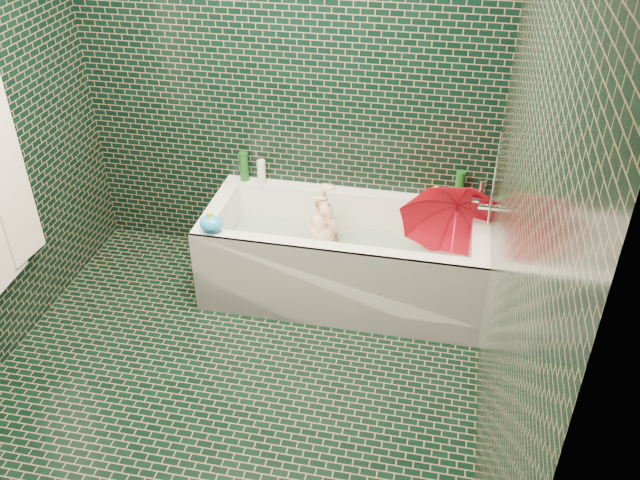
% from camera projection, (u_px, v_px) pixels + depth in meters
% --- Properties ---
extents(floor, '(2.80, 2.80, 0.00)m').
position_uv_depth(floor, '(226.00, 395.00, 3.59)').
color(floor, black).
rests_on(floor, ground).
extents(wall_back, '(2.80, 0.00, 2.80)m').
position_uv_depth(wall_back, '(284.00, 77.00, 4.04)').
color(wall_back, black).
rests_on(wall_back, floor).
extents(wall_front, '(2.80, 0.00, 2.80)m').
position_uv_depth(wall_front, '(17.00, 449.00, 1.76)').
color(wall_front, black).
rests_on(wall_front, floor).
extents(wall_right, '(0.00, 2.80, 2.80)m').
position_uv_depth(wall_right, '(515.00, 223.00, 2.68)').
color(wall_right, black).
rests_on(wall_right, floor).
extents(bathtub, '(1.70, 0.75, 0.55)m').
position_uv_depth(bathtub, '(343.00, 265.00, 4.22)').
color(bathtub, white).
rests_on(bathtub, floor).
extents(bath_mat, '(1.35, 0.47, 0.01)m').
position_uv_depth(bath_mat, '(344.00, 270.00, 4.26)').
color(bath_mat, '#4FBC25').
rests_on(bath_mat, bathtub).
extents(water, '(1.48, 0.53, 0.00)m').
position_uv_depth(water, '(344.00, 252.00, 4.18)').
color(water, silver).
rests_on(water, bathtub).
extents(faucet, '(0.18, 0.19, 0.55)m').
position_uv_depth(faucet, '(489.00, 200.00, 3.78)').
color(faucet, silver).
rests_on(faucet, wall_right).
extents(child, '(0.86, 0.44, 0.23)m').
position_uv_depth(child, '(325.00, 249.00, 4.19)').
color(child, beige).
rests_on(child, bathtub).
extents(umbrella, '(0.71, 0.81, 0.81)m').
position_uv_depth(umbrella, '(453.00, 237.00, 3.87)').
color(umbrella, red).
rests_on(umbrella, bathtub).
extents(soap_bottle_a, '(0.12, 0.12, 0.27)m').
position_uv_depth(soap_bottle_a, '(481.00, 203.00, 4.18)').
color(soap_bottle_a, white).
rests_on(soap_bottle_a, bathtub).
extents(soap_bottle_b, '(0.10, 0.10, 0.20)m').
position_uv_depth(soap_bottle_b, '(465.00, 203.00, 4.18)').
color(soap_bottle_b, '#3D1B67').
rests_on(soap_bottle_b, bathtub).
extents(soap_bottle_c, '(0.16, 0.16, 0.19)m').
position_uv_depth(soap_bottle_c, '(471.00, 206.00, 4.16)').
color(soap_bottle_c, '#144816').
rests_on(soap_bottle_c, bathtub).
extents(bottle_right_tall, '(0.06, 0.06, 0.22)m').
position_uv_depth(bottle_right_tall, '(459.00, 188.00, 4.12)').
color(bottle_right_tall, '#144816').
rests_on(bottle_right_tall, bathtub).
extents(bottle_right_pump, '(0.06, 0.06, 0.16)m').
position_uv_depth(bottle_right_pump, '(482.00, 192.00, 4.13)').
color(bottle_right_pump, silver).
rests_on(bottle_right_pump, bathtub).
extents(bottle_left_tall, '(0.07, 0.07, 0.20)m').
position_uv_depth(bottle_left_tall, '(244.00, 166.00, 4.38)').
color(bottle_left_tall, '#144816').
rests_on(bottle_left_tall, bathtub).
extents(bottle_left_short, '(0.06, 0.06, 0.16)m').
position_uv_depth(bottle_left_short, '(262.00, 172.00, 4.35)').
color(bottle_left_short, white).
rests_on(bottle_left_short, bathtub).
extents(rubber_duck, '(0.11, 0.07, 0.09)m').
position_uv_depth(rubber_duck, '(431.00, 193.00, 4.20)').
color(rubber_duck, yellow).
rests_on(rubber_duck, bathtub).
extents(bath_toy, '(0.15, 0.13, 0.13)m').
position_uv_depth(bath_toy, '(211.00, 223.00, 3.88)').
color(bath_toy, '#1B99F6').
rests_on(bath_toy, bathtub).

